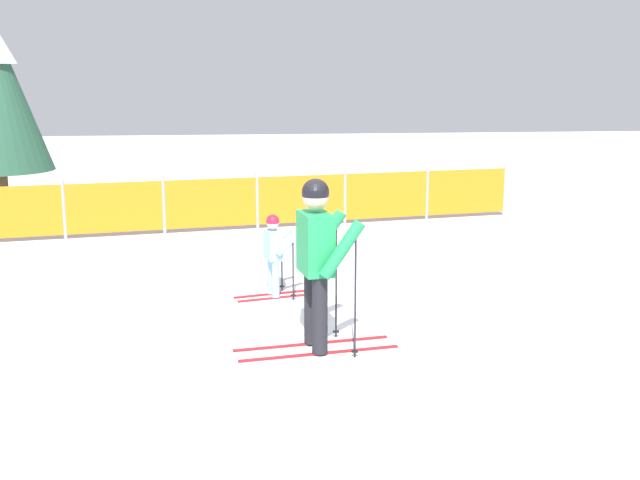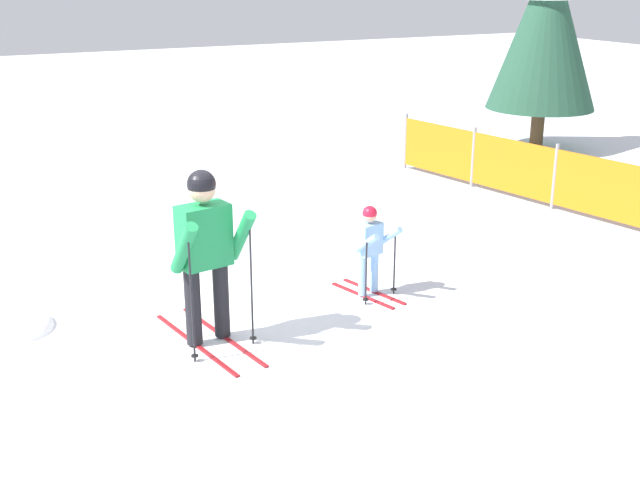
% 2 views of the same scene
% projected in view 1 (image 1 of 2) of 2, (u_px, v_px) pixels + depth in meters
% --- Properties ---
extents(ground_plane, '(60.00, 60.00, 0.00)m').
position_uv_depth(ground_plane, '(300.00, 348.00, 8.32)').
color(ground_plane, white).
extents(skier_adult, '(1.71, 0.80, 1.78)m').
position_uv_depth(skier_adult, '(318.00, 250.00, 8.06)').
color(skier_adult, maroon).
rests_on(skier_adult, ground_plane).
extents(skier_child, '(1.02, 0.53, 1.06)m').
position_uv_depth(skier_child, '(274.00, 249.00, 10.11)').
color(skier_child, maroon).
rests_on(skier_child, ground_plane).
extents(safety_fence, '(10.02, 1.77, 1.03)m').
position_uv_depth(safety_fence, '(257.00, 201.00, 14.61)').
color(safety_fence, gray).
rests_on(safety_fence, ground_plane).
extents(snow_mound, '(0.85, 0.72, 0.34)m').
position_uv_depth(snow_mound, '(191.00, 425.00, 6.50)').
color(snow_mound, white).
rests_on(snow_mound, ground_plane).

